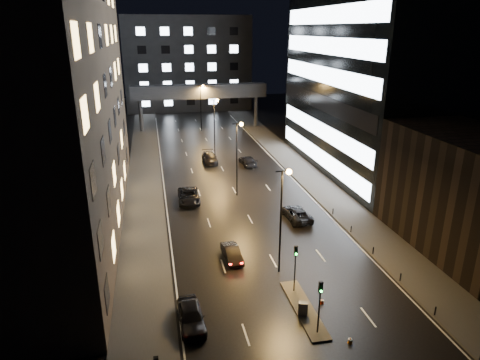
% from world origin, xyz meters
% --- Properties ---
extents(ground, '(160.00, 160.00, 0.00)m').
position_xyz_m(ground, '(0.00, 40.00, 0.00)').
color(ground, black).
rests_on(ground, ground).
extents(sidewalk_left, '(5.00, 110.00, 0.15)m').
position_xyz_m(sidewalk_left, '(-12.50, 35.00, 0.07)').
color(sidewalk_left, '#383533').
rests_on(sidewalk_left, ground).
extents(sidewalk_right, '(5.00, 110.00, 0.15)m').
position_xyz_m(sidewalk_right, '(12.50, 35.00, 0.07)').
color(sidewalk_right, '#383533').
rests_on(sidewalk_right, ground).
extents(building_left, '(15.00, 48.00, 40.00)m').
position_xyz_m(building_left, '(-22.50, 24.00, 20.00)').
color(building_left, '#2D2319').
rests_on(building_left, ground).
extents(building_right_low, '(10.00, 18.00, 12.00)m').
position_xyz_m(building_right_low, '(20.00, 9.00, 6.00)').
color(building_right_low, black).
rests_on(building_right_low, ground).
extents(building_right_glass, '(20.00, 36.00, 45.00)m').
position_xyz_m(building_right_glass, '(25.00, 36.00, 22.50)').
color(building_right_glass, black).
rests_on(building_right_glass, ground).
extents(building_far, '(34.00, 14.00, 25.00)m').
position_xyz_m(building_far, '(0.00, 98.00, 12.50)').
color(building_far, '#333335').
rests_on(building_far, ground).
extents(skybridge, '(30.00, 3.00, 10.00)m').
position_xyz_m(skybridge, '(0.00, 70.00, 8.34)').
color(skybridge, '#333335').
rests_on(skybridge, ground).
extents(median_island, '(1.60, 8.00, 0.15)m').
position_xyz_m(median_island, '(0.30, 2.00, 0.07)').
color(median_island, '#383533').
rests_on(median_island, ground).
extents(traffic_signal_near, '(0.28, 0.34, 4.40)m').
position_xyz_m(traffic_signal_near, '(0.30, 4.49, 3.09)').
color(traffic_signal_near, black).
rests_on(traffic_signal_near, median_island).
extents(traffic_signal_far, '(0.28, 0.34, 4.40)m').
position_xyz_m(traffic_signal_far, '(0.30, -1.01, 3.09)').
color(traffic_signal_far, black).
rests_on(traffic_signal_far, median_island).
extents(bollard_row, '(0.12, 25.12, 0.90)m').
position_xyz_m(bollard_row, '(10.20, 6.50, 0.45)').
color(bollard_row, black).
rests_on(bollard_row, ground).
extents(streetlight_near, '(1.45, 0.50, 10.15)m').
position_xyz_m(streetlight_near, '(0.16, 8.00, 6.50)').
color(streetlight_near, black).
rests_on(streetlight_near, ground).
extents(streetlight_mid_a, '(1.45, 0.50, 10.15)m').
position_xyz_m(streetlight_mid_a, '(0.16, 28.00, 6.50)').
color(streetlight_mid_a, black).
rests_on(streetlight_mid_a, ground).
extents(streetlight_mid_b, '(1.45, 0.50, 10.15)m').
position_xyz_m(streetlight_mid_b, '(0.16, 48.00, 6.50)').
color(streetlight_mid_b, black).
rests_on(streetlight_mid_b, ground).
extents(streetlight_far, '(1.45, 0.50, 10.15)m').
position_xyz_m(streetlight_far, '(0.16, 68.00, 6.50)').
color(streetlight_far, black).
rests_on(streetlight_far, ground).
extents(car_away_a, '(2.16, 4.89, 1.64)m').
position_xyz_m(car_away_a, '(-8.89, 1.96, 0.82)').
color(car_away_a, black).
rests_on(car_away_a, ground).
extents(car_away_b, '(1.74, 4.22, 1.36)m').
position_xyz_m(car_away_b, '(-3.93, 11.11, 0.68)').
color(car_away_b, black).
rests_on(car_away_b, ground).
extents(car_away_c, '(2.89, 5.97, 1.64)m').
position_xyz_m(car_away_c, '(-6.70, 26.99, 0.82)').
color(car_away_c, black).
rests_on(car_away_c, ground).
extents(car_away_d, '(2.33, 5.70, 1.65)m').
position_xyz_m(car_away_d, '(-1.50, 44.04, 0.83)').
color(car_away_d, black).
rests_on(car_away_d, ground).
extents(car_toward_a, '(2.76, 5.56, 1.52)m').
position_xyz_m(car_toward_a, '(5.44, 18.83, 0.76)').
color(car_toward_a, black).
rests_on(car_toward_a, ground).
extents(car_toward_b, '(2.43, 5.29, 1.50)m').
position_xyz_m(car_toward_b, '(4.52, 41.20, 0.75)').
color(car_toward_b, black).
rests_on(car_toward_b, ground).
extents(utility_cabinet, '(0.82, 0.64, 1.15)m').
position_xyz_m(utility_cabinet, '(-0.10, 1.19, 0.72)').
color(utility_cabinet, '#49494C').
rests_on(utility_cabinet, median_island).
extents(cone_a, '(0.45, 0.45, 0.45)m').
position_xyz_m(cone_a, '(2.08, 2.47, 0.23)').
color(cone_a, red).
rests_on(cone_a, ground).
extents(cone_b, '(0.44, 0.44, 0.50)m').
position_xyz_m(cone_b, '(2.25, -2.44, 0.25)').
color(cone_b, orange).
rests_on(cone_b, ground).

